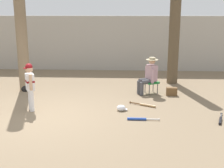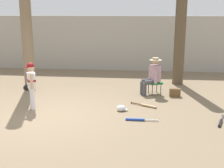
# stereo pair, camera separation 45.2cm
# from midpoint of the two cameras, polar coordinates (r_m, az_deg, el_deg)

# --- Properties ---
(ground_plane) EXTENTS (60.00, 60.00, 0.00)m
(ground_plane) POSITION_cam_midpoint_polar(r_m,az_deg,el_deg) (8.01, -11.16, -5.88)
(ground_plane) COLOR #7F6B51
(concrete_back_wall) EXTENTS (18.00, 0.36, 2.42)m
(concrete_back_wall) POSITION_cam_midpoint_polar(r_m,az_deg,el_deg) (13.78, -3.56, 7.84)
(concrete_back_wall) COLOR #ADA89E
(concrete_back_wall) RESTS_ON ground
(tree_near_player) EXTENTS (0.58, 0.58, 5.29)m
(tree_near_player) POSITION_cam_midpoint_polar(r_m,az_deg,el_deg) (10.44, -14.88, 11.66)
(tree_near_player) COLOR #7F6B51
(tree_near_player) RESTS_ON ground
(tree_behind_spectator) EXTENTS (0.66, 0.66, 4.62)m
(tree_behind_spectator) POSITION_cam_midpoint_polar(r_m,az_deg,el_deg) (11.14, 14.05, 9.85)
(tree_behind_spectator) COLOR brown
(tree_behind_spectator) RESTS_ON ground
(young_ballplayer) EXTENTS (0.49, 0.54, 1.31)m
(young_ballplayer) POSITION_cam_midpoint_polar(r_m,az_deg,el_deg) (8.41, -13.71, 0.24)
(young_ballplayer) COLOR white
(young_ballplayer) RESTS_ON ground
(folding_stool) EXTENTS (0.53, 0.53, 0.41)m
(folding_stool) POSITION_cam_midpoint_polar(r_m,az_deg,el_deg) (9.84, 9.47, 0.16)
(folding_stool) COLOR #196B2D
(folding_stool) RESTS_ON ground
(seated_spectator) EXTENTS (0.67, 0.55, 1.20)m
(seated_spectator) POSITION_cam_midpoint_polar(r_m,az_deg,el_deg) (9.73, 9.01, 1.70)
(seated_spectator) COLOR #47474C
(seated_spectator) RESTS_ON ground
(handbag_beside_stool) EXTENTS (0.35, 0.19, 0.26)m
(handbag_beside_stool) POSITION_cam_midpoint_polar(r_m,az_deg,el_deg) (9.74, 13.23, -1.59)
(handbag_beside_stool) COLOR brown
(handbag_beside_stool) RESTS_ON ground
(bat_blue_youth) EXTENTS (0.80, 0.07, 0.07)m
(bat_blue_youth) POSITION_cam_midpoint_polar(r_m,az_deg,el_deg) (7.52, 6.65, -6.76)
(bat_blue_youth) COLOR #2347AD
(bat_blue_youth) RESTS_ON ground
(bat_wood_tan) EXTENTS (0.74, 0.44, 0.07)m
(bat_wood_tan) POSITION_cam_midpoint_polar(r_m,az_deg,el_deg) (8.60, 8.11, -4.12)
(bat_wood_tan) COLOR tan
(bat_wood_tan) RESTS_ON ground
(bat_black_composite) EXTENTS (0.32, 0.77, 0.07)m
(bat_black_composite) POSITION_cam_midpoint_polar(r_m,az_deg,el_deg) (7.84, 21.60, -6.80)
(bat_black_composite) COLOR black
(bat_black_composite) RESTS_ON ground
(batting_helmet_white) EXTENTS (0.29, 0.23, 0.17)m
(batting_helmet_white) POSITION_cam_midpoint_polar(r_m,az_deg,el_deg) (8.19, 3.36, -4.64)
(batting_helmet_white) COLOR silver
(batting_helmet_white) RESTS_ON ground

